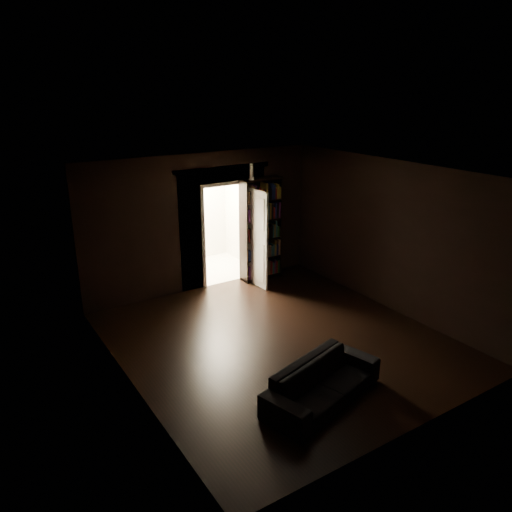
{
  "coord_description": "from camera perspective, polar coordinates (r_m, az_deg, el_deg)",
  "views": [
    {
      "loc": [
        -4.33,
        -6.02,
        4.07
      ],
      "look_at": [
        0.11,
        0.9,
        1.21
      ],
      "focal_mm": 35.0,
      "sensor_mm": 36.0,
      "label": 1
    }
  ],
  "objects": [
    {
      "name": "bookshelf",
      "position": [
        10.67,
        0.56,
        3.04
      ],
      "size": [
        0.95,
        0.55,
        2.2
      ],
      "primitive_type": "cube",
      "rotation": [
        0.0,
        0.0,
        0.27
      ],
      "color": "black",
      "rests_on": "ground"
    },
    {
      "name": "bottles",
      "position": [
        11.16,
        -9.62,
        7.16
      ],
      "size": [
        0.71,
        0.25,
        0.29
      ],
      "primitive_type": "cube",
      "rotation": [
        0.0,
        0.0,
        0.24
      ],
      "color": "black",
      "rests_on": "refrigerator"
    },
    {
      "name": "sofa",
      "position": [
        6.91,
        7.63,
        -13.53
      ],
      "size": [
        1.98,
        1.25,
        0.71
      ],
      "primitive_type": "imported",
      "rotation": [
        0.0,
        0.0,
        0.26
      ],
      "color": "black",
      "rests_on": "ground"
    },
    {
      "name": "refrigerator",
      "position": [
        11.44,
        -9.64,
        2.45
      ],
      "size": [
        0.94,
        0.9,
        1.65
      ],
      "primitive_type": "cube",
      "rotation": [
        0.0,
        0.0,
        -0.37
      ],
      "color": "white",
      "rests_on": "ground"
    },
    {
      "name": "door",
      "position": [
        10.34,
        -0.12,
        2.06
      ],
      "size": [
        0.09,
        0.85,
        2.05
      ],
      "primitive_type": "cube",
      "rotation": [
        0.0,
        0.0,
        1.62
      ],
      "color": "white",
      "rests_on": "ground"
    },
    {
      "name": "kitchen_alcove",
      "position": [
        11.37,
        -6.49,
        4.5
      ],
      "size": [
        2.2,
        1.8,
        2.6
      ],
      "color": "beige",
      "rests_on": "ground"
    },
    {
      "name": "figurine",
      "position": [
        10.23,
        -0.5,
        9.61
      ],
      "size": [
        0.13,
        0.13,
        0.33
      ],
      "primitive_type": "cube",
      "rotation": [
        0.0,
        0.0,
        0.17
      ],
      "color": "silver",
      "rests_on": "bookshelf"
    },
    {
      "name": "ground",
      "position": [
        8.46,
        2.69,
        -9.6
      ],
      "size": [
        5.5,
        5.5,
        0.0
      ],
      "primitive_type": "plane",
      "color": "black",
      "rests_on": "ground"
    },
    {
      "name": "room_walls",
      "position": [
        8.64,
        -1.3,
        3.14
      ],
      "size": [
        5.02,
        5.61,
        2.84
      ],
      "color": "black",
      "rests_on": "ground"
    }
  ]
}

